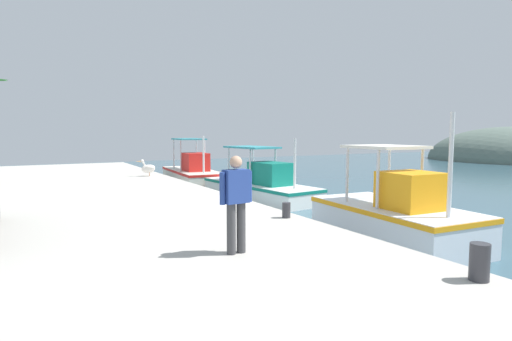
{
  "coord_description": "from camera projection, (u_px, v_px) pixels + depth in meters",
  "views": [
    {
      "loc": [
        12.29,
        -6.08,
        2.93
      ],
      "look_at": [
        -3.87,
        2.96,
        1.21
      ],
      "focal_mm": 29.08,
      "sensor_mm": 36.0,
      "label": 1
    }
  ],
  "objects": [
    {
      "name": "quay_pier",
      "position": [
        73.0,
        224.0,
        11.44
      ],
      "size": [
        36.0,
        10.0,
        0.8
      ],
      "primitive_type": "cube",
      "color": "#BCB7AD",
      "rests_on": "ground"
    },
    {
      "name": "distant_hill_nearest",
      "position": [
        509.0,
        161.0,
        42.6
      ],
      "size": [
        17.0,
        12.82,
        6.99
      ],
      "primitive_type": "ellipsoid",
      "color": "#596B60",
      "rests_on": "ground"
    },
    {
      "name": "fishing_boat_nearest",
      "position": [
        192.0,
        173.0,
        23.06
      ],
      "size": [
        5.88,
        2.39,
        2.75
      ],
      "color": "silver",
      "rests_on": "ground"
    },
    {
      "name": "fishing_boat_second",
      "position": [
        261.0,
        186.0,
        18.21
      ],
      "size": [
        6.61,
        2.67,
        2.69
      ],
      "color": "white",
      "rests_on": "ground"
    },
    {
      "name": "fishing_boat_third",
      "position": [
        395.0,
        217.0,
        10.94
      ],
      "size": [
        4.73,
        2.51,
        3.38
      ],
      "color": "white",
      "rests_on": "ground"
    },
    {
      "name": "pelican",
      "position": [
        148.0,
        168.0,
        20.07
      ],
      "size": [
        0.5,
        0.97,
        0.82
      ],
      "color": "tan",
      "rests_on": "quay_pier"
    },
    {
      "name": "fisherman_standing",
      "position": [
        236.0,
        199.0,
        7.22
      ],
      "size": [
        0.27,
        0.64,
        1.72
      ],
      "color": "#3F3F42",
      "rests_on": "quay_pier"
    },
    {
      "name": "mooring_bollard_nearest",
      "position": [
        286.0,
        210.0,
        10.31
      ],
      "size": [
        0.21,
        0.21,
        0.39
      ],
      "primitive_type": "cylinder",
      "color": "#333338",
      "rests_on": "quay_pier"
    },
    {
      "name": "mooring_bollard_second",
      "position": [
        480.0,
        262.0,
        5.94
      ],
      "size": [
        0.28,
        0.28,
        0.54
      ],
      "primitive_type": "cylinder",
      "color": "#333338",
      "rests_on": "quay_pier"
    }
  ]
}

